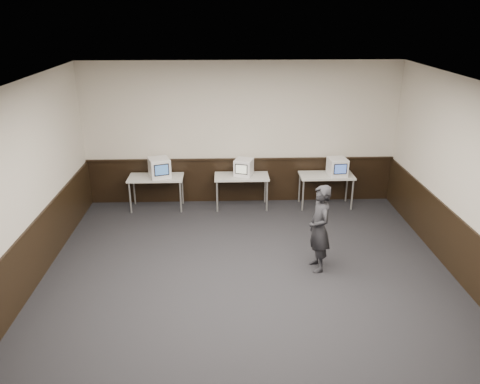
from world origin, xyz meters
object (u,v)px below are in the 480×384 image
(desk_center, at_px, (242,179))
(emac_right, at_px, (337,167))
(desk_right, at_px, (326,178))
(desk_left, at_px, (156,180))
(emac_center, at_px, (244,167))
(person, at_px, (319,228))
(emac_left, at_px, (159,168))

(desk_center, bearing_deg, emac_right, -1.29)
(desk_center, distance_m, desk_right, 1.90)
(desk_left, distance_m, emac_right, 4.03)
(desk_left, bearing_deg, emac_right, -0.68)
(emac_right, bearing_deg, emac_center, 172.82)
(desk_left, height_order, person, person)
(desk_right, bearing_deg, desk_center, 180.00)
(desk_left, distance_m, emac_center, 1.96)
(emac_left, relative_size, emac_right, 1.25)
(desk_left, bearing_deg, desk_right, 0.00)
(emac_left, bearing_deg, desk_right, -18.67)
(desk_center, bearing_deg, person, -66.35)
(desk_center, height_order, person, person)
(desk_left, bearing_deg, emac_center, 0.88)
(emac_center, bearing_deg, desk_left, -161.05)
(emac_left, relative_size, emac_center, 1.16)
(desk_center, xyz_separation_m, emac_center, (0.05, 0.03, 0.26))
(emac_right, bearing_deg, desk_right, 162.59)
(desk_left, relative_size, person, 0.78)
(emac_left, bearing_deg, desk_left, 147.72)
(desk_right, distance_m, person, 2.83)
(emac_center, distance_m, emac_right, 2.07)
(desk_center, distance_m, emac_left, 1.82)
(desk_center, relative_size, emac_left, 2.12)
(emac_left, xyz_separation_m, person, (3.00, -2.72, -0.20))
(desk_left, relative_size, emac_left, 2.12)
(desk_center, height_order, emac_right, emac_right)
(emac_right, bearing_deg, emac_left, 174.61)
(desk_left, height_order, emac_center, emac_center)
(emac_center, height_order, emac_right, emac_right)
(desk_right, bearing_deg, emac_left, -179.64)
(desk_right, bearing_deg, desk_left, 180.00)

